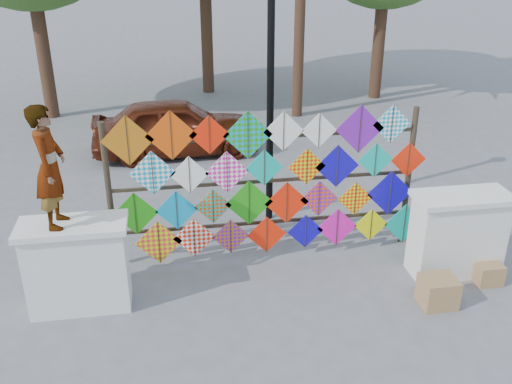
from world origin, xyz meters
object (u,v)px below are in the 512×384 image
Objects in this scene: kite_rack at (269,184)px; lamppost at (271,68)px; vendor_woman at (50,167)px; sedan at (176,127)px.

kite_rack is 1.10× the size of lamppost.
lamppost is at bearing 78.85° from kite_rack.
lamppost is at bearing -50.60° from vendor_woman.
kite_rack is 1.30× the size of sedan.
kite_rack is at bearing -101.15° from lamppost.
lamppost is at bearing -160.42° from sedan.
kite_rack is at bearing -168.80° from sedan.
vendor_woman is at bearing 160.64° from sedan.
kite_rack is 3.16m from vendor_woman.
vendor_woman is (-2.90, -0.93, 0.84)m from kite_rack.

